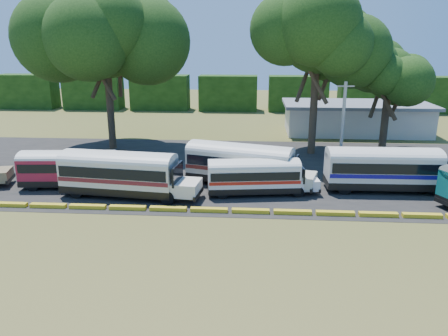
# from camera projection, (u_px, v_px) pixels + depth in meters

# --- Properties ---
(ground) EXTENTS (160.00, 160.00, 0.00)m
(ground) POSITION_uv_depth(u_px,v_px,m) (186.00, 217.00, 30.73)
(ground) COLOR #3F4A18
(ground) RESTS_ON ground
(asphalt_strip) EXTENTS (64.00, 24.00, 0.02)m
(asphalt_strip) POSITION_uv_depth(u_px,v_px,m) (216.00, 168.00, 42.14)
(asphalt_strip) COLOR black
(asphalt_strip) RESTS_ON ground
(curb) EXTENTS (53.70, 0.45, 0.30)m
(curb) POSITION_uv_depth(u_px,v_px,m) (189.00, 209.00, 31.65)
(curb) COLOR gold
(curb) RESTS_ON ground
(terminal_building) EXTENTS (19.00, 9.00, 4.00)m
(terminal_building) POSITION_uv_depth(u_px,v_px,m) (356.00, 118.00, 57.63)
(terminal_building) COLOR #BDB6AC
(terminal_building) RESTS_ON ground
(treeline_backdrop) EXTENTS (130.00, 4.00, 6.00)m
(treeline_backdrop) POSITION_uv_depth(u_px,v_px,m) (228.00, 93.00, 75.79)
(treeline_backdrop) COLOR black
(treeline_backdrop) RESTS_ON ground
(bus_red) EXTENTS (9.75, 3.16, 3.15)m
(bus_red) POSITION_uv_depth(u_px,v_px,m) (71.00, 166.00, 36.40)
(bus_red) COLOR black
(bus_red) RESTS_ON ground
(bus_cream_west) EXTENTS (11.28, 3.97, 3.63)m
(bus_cream_west) POSITION_uv_depth(u_px,v_px,m) (122.00, 171.00, 34.20)
(bus_cream_west) COLOR black
(bus_cream_west) RESTS_ON ground
(bus_cream_east) EXTENTS (11.24, 5.68, 3.60)m
(bus_cream_east) POSITION_uv_depth(u_px,v_px,m) (242.00, 162.00, 36.87)
(bus_cream_east) COLOR black
(bus_cream_east) RESTS_ON ground
(bus_white_red) EXTENTS (9.11, 3.37, 2.92)m
(bus_white_red) POSITION_uv_depth(u_px,v_px,m) (256.00, 175.00, 34.74)
(bus_white_red) COLOR black
(bus_white_red) RESTS_ON ground
(bus_white_blue) EXTENTS (11.05, 2.95, 3.62)m
(bus_white_blue) POSITION_uv_depth(u_px,v_px,m) (385.00, 167.00, 35.47)
(bus_white_blue) COLOR black
(bus_white_blue) RESTS_ON ground
(tree_west) EXTENTS (13.09, 13.09, 17.47)m
(tree_west) POSITION_uv_depth(u_px,v_px,m) (105.00, 33.00, 46.49)
(tree_west) COLOR #332219
(tree_west) RESTS_ON ground
(tree_center) EXTENTS (10.73, 10.73, 16.40)m
(tree_center) POSITION_uv_depth(u_px,v_px,m) (318.00, 35.00, 44.30)
(tree_center) COLOR #332219
(tree_center) RESTS_ON ground
(tree_east) EXTENTS (7.31, 7.31, 11.19)m
(tree_east) POSITION_uv_depth(u_px,v_px,m) (390.00, 74.00, 46.26)
(tree_east) COLOR #332219
(tree_east) RESTS_ON ground
(utility_pole) EXTENTS (1.60, 0.30, 8.27)m
(utility_pole) POSITION_uv_depth(u_px,v_px,m) (343.00, 125.00, 41.11)
(utility_pole) COLOR gray
(utility_pole) RESTS_ON ground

